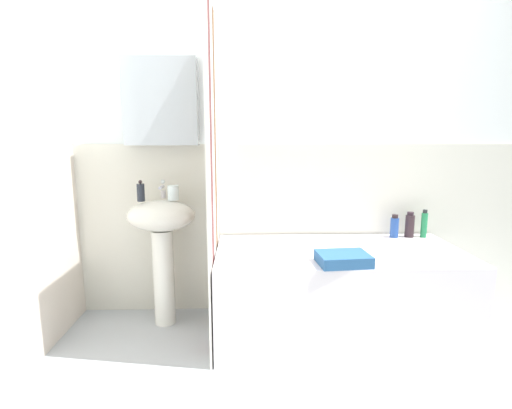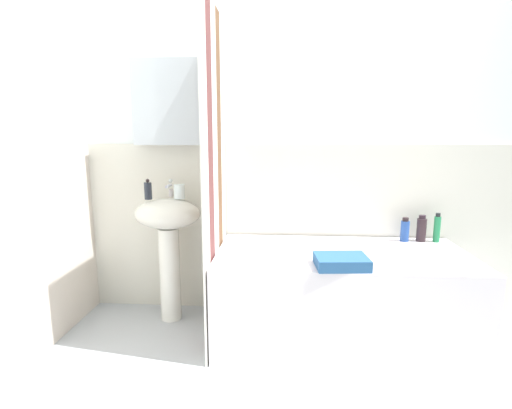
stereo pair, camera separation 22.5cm
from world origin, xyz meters
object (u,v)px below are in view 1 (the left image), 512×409
shampoo_bottle (424,224)px  towel_folded (343,259)px  sink (162,234)px  conditioner_bottle (394,227)px  toothbrush_cup (173,193)px  bathtub (337,292)px  soap_dispenser (141,192)px  lotion_bottle (410,225)px

shampoo_bottle → towel_folded: bearing=-141.9°
sink → shampoo_bottle: sink is taller
conditioner_bottle → toothbrush_cup: bearing=-177.0°
conditioner_bottle → towel_folded: (-0.50, -0.55, -0.04)m
conditioner_bottle → bathtub: bearing=-148.0°
toothbrush_cup → conditioner_bottle: size_ratio=0.59×
toothbrush_cup → shampoo_bottle: (1.70, 0.07, -0.24)m
soap_dispenser → conditioner_bottle: (1.70, 0.12, -0.27)m
sink → towel_folded: 1.18m
sink → toothbrush_cup: size_ratio=9.01×
bathtub → towel_folded: (-0.04, -0.27, 0.31)m
bathtub → conditioner_bottle: conditioner_bottle is taller
sink → conditioner_bottle: (1.58, 0.10, 0.02)m
lotion_bottle → conditioner_bottle: bearing=-176.5°
towel_folded → shampoo_bottle: bearing=38.1°
towel_folded → bathtub: bearing=80.7°
soap_dispenser → bathtub: (1.24, -0.16, -0.62)m
lotion_bottle → conditioner_bottle: size_ratio=1.10×
lotion_bottle → towel_folded: lotion_bottle is taller
bathtub → conditioner_bottle: 0.64m
sink → conditioner_bottle: sink is taller
conditioner_bottle → soap_dispenser: bearing=-175.9°
shampoo_bottle → conditioner_bottle: size_ratio=1.21×
soap_dispenser → conditioner_bottle: size_ratio=0.85×
shampoo_bottle → toothbrush_cup: bearing=-177.5°
towel_folded → soap_dispenser: bearing=160.2°
soap_dispenser → shampoo_bottle: bearing=3.6°
bathtub → lotion_bottle: lotion_bottle is taller
towel_folded → sink: bearing=157.2°
conditioner_bottle → towel_folded: 0.74m
toothbrush_cup → shampoo_bottle: bearing=2.5°
toothbrush_cup → conditioner_bottle: 1.52m
sink → lotion_bottle: bearing=3.6°
soap_dispenser → conditioner_bottle: 1.72m
soap_dispenser → toothbrush_cup: size_ratio=1.45×
sink → shampoo_bottle: bearing=3.0°
conditioner_bottle → towel_folded: size_ratio=0.58×
sink → soap_dispenser: bearing=-168.8°
soap_dispenser → bathtub: soap_dispenser is taller
sink → shampoo_bottle: 1.79m
soap_dispenser → toothbrush_cup: (0.20, 0.04, -0.01)m
sink → soap_dispenser: 0.31m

